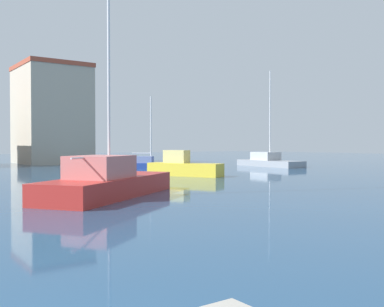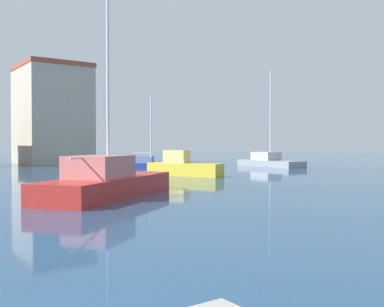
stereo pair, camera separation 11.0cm
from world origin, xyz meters
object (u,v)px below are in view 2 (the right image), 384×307
(motorboat_yellow_far_left, at_px, (183,167))
(sailboat_grey_outer_mooring, at_px, (269,161))
(sailboat_red_near_pier, at_px, (106,181))
(sailboat_blue_mid_harbor, at_px, (149,164))

(motorboat_yellow_far_left, relative_size, sailboat_grey_outer_mooring, 0.58)
(motorboat_yellow_far_left, distance_m, sailboat_red_near_pier, 13.10)
(motorboat_yellow_far_left, height_order, sailboat_red_near_pier, sailboat_red_near_pier)
(motorboat_yellow_far_left, bearing_deg, sailboat_blue_mid_harbor, 75.06)
(sailboat_blue_mid_harbor, distance_m, sailboat_grey_outer_mooring, 12.62)
(motorboat_yellow_far_left, distance_m, sailboat_grey_outer_mooring, 15.76)
(sailboat_grey_outer_mooring, bearing_deg, motorboat_yellow_far_left, -158.15)
(sailboat_blue_mid_harbor, height_order, sailboat_grey_outer_mooring, sailboat_grey_outer_mooring)
(sailboat_blue_mid_harbor, bearing_deg, sailboat_red_near_pier, -124.98)
(sailboat_blue_mid_harbor, xyz_separation_m, sailboat_red_near_pier, (-12.35, -17.65, 0.22))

